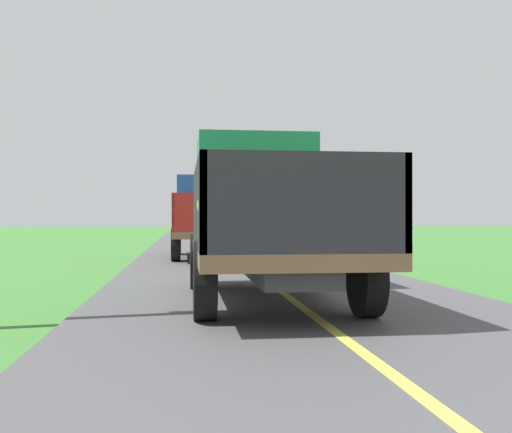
% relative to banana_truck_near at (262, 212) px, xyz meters
% --- Properties ---
extents(banana_truck_near, '(2.38, 5.82, 2.80)m').
position_rel_banana_truck_near_xyz_m(banana_truck_near, '(0.00, 0.00, 0.00)').
color(banana_truck_near, '#2D2D30').
rests_on(banana_truck_near, road_surface).
extents(banana_truck_far, '(2.38, 5.81, 2.80)m').
position_rel_banana_truck_near_xyz_m(banana_truck_far, '(-0.49, 10.27, -0.00)').
color(banana_truck_far, '#2D2D30').
rests_on(banana_truck_far, road_surface).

